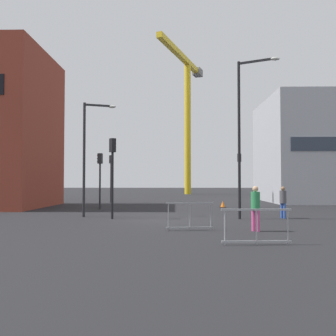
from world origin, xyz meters
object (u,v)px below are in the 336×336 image
(construction_crane, at_px, (187,102))
(pedestrian_waiting, at_px, (283,200))
(traffic_light_median, at_px, (100,171))
(traffic_light_crosswalk, at_px, (112,165))
(traffic_light_corner, at_px, (239,170))
(traffic_cone_striped, at_px, (223,205))
(streetlamp_short, at_px, (89,148))
(traffic_light_near, at_px, (111,171))
(streetlamp_tall, at_px, (244,125))
(pedestrian_walking, at_px, (255,205))

(construction_crane, bearing_deg, pedestrian_waiting, -83.31)
(construction_crane, bearing_deg, traffic_light_median, -104.00)
(traffic_light_crosswalk, height_order, traffic_light_median, traffic_light_crosswalk)
(traffic_light_corner, distance_m, pedestrian_waiting, 12.70)
(traffic_light_crosswalk, xyz_separation_m, traffic_cone_striped, (6.58, 7.91, -2.51))
(traffic_light_crosswalk, xyz_separation_m, traffic_light_corner, (8.68, 13.01, 0.11))
(streetlamp_short, xyz_separation_m, pedestrian_waiting, (10.13, -0.55, -2.72))
(traffic_light_near, bearing_deg, pedestrian_waiting, -49.22)
(streetlamp_tall, distance_m, pedestrian_walking, 5.74)
(traffic_light_near, relative_size, traffic_cone_striped, 9.02)
(pedestrian_waiting, xyz_separation_m, traffic_cone_striped, (-2.10, 7.47, -0.73))
(streetlamp_tall, bearing_deg, traffic_light_crosswalk, 179.77)
(traffic_light_near, xyz_separation_m, pedestrian_waiting, (11.09, -12.86, -1.83))
(traffic_light_corner, relative_size, traffic_light_median, 1.12)
(traffic_light_corner, bearing_deg, traffic_light_crosswalk, -123.73)
(streetlamp_short, bearing_deg, traffic_light_median, 95.08)
(pedestrian_walking, bearing_deg, streetlamp_short, 144.88)
(traffic_light_median, bearing_deg, construction_crane, 76.00)
(traffic_light_near, xyz_separation_m, traffic_cone_striped, (8.99, -5.39, -2.55))
(traffic_light_median, bearing_deg, traffic_light_crosswalk, -72.81)
(pedestrian_walking, distance_m, traffic_cone_striped, 12.34)
(construction_crane, xyz_separation_m, traffic_cone_striped, (1.74, -25.29, -12.96))
(pedestrian_waiting, bearing_deg, pedestrian_walking, -116.96)
(streetlamp_tall, height_order, streetlamp_short, streetlamp_tall)
(construction_crane, distance_m, pedestrian_waiting, 35.17)
(traffic_light_corner, height_order, traffic_light_median, traffic_light_corner)
(streetlamp_short, bearing_deg, traffic_cone_striped, 40.77)
(streetlamp_tall, height_order, traffic_cone_striped, streetlamp_tall)
(traffic_light_near, bearing_deg, construction_crane, 69.97)
(pedestrian_waiting, bearing_deg, traffic_light_crosswalk, -177.08)
(streetlamp_tall, xyz_separation_m, traffic_light_crosswalk, (-6.63, 0.03, -1.97))
(construction_crane, height_order, streetlamp_tall, construction_crane)
(streetlamp_short, xyz_separation_m, traffic_light_near, (-0.97, 12.31, -0.89))
(streetlamp_short, distance_m, pedestrian_walking, 9.74)
(traffic_light_corner, height_order, traffic_cone_striped, traffic_light_corner)
(streetlamp_tall, relative_size, streetlamp_short, 1.31)
(streetlamp_short, xyz_separation_m, traffic_light_median, (-0.46, 5.17, -1.11))
(pedestrian_walking, height_order, traffic_cone_striped, pedestrian_walking)
(traffic_light_median, bearing_deg, traffic_light_corner, 32.89)
(traffic_light_near, distance_m, traffic_cone_striped, 10.79)
(construction_crane, relative_size, traffic_light_corner, 4.59)
(traffic_light_corner, bearing_deg, traffic_cone_striped, -112.45)
(pedestrian_waiting, bearing_deg, construction_crane, 96.69)
(pedestrian_walking, bearing_deg, traffic_light_near, 116.00)
(traffic_light_median, xyz_separation_m, traffic_cone_striped, (8.48, 1.75, -2.33))
(streetlamp_tall, bearing_deg, traffic_light_corner, 81.04)
(streetlamp_short, xyz_separation_m, traffic_light_corner, (10.13, 12.01, -0.83))
(traffic_light_crosswalk, bearing_deg, streetlamp_short, 145.56)
(traffic_light_near, distance_m, pedestrian_walking, 19.77)
(construction_crane, distance_m, traffic_light_crosswalk, 35.13)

